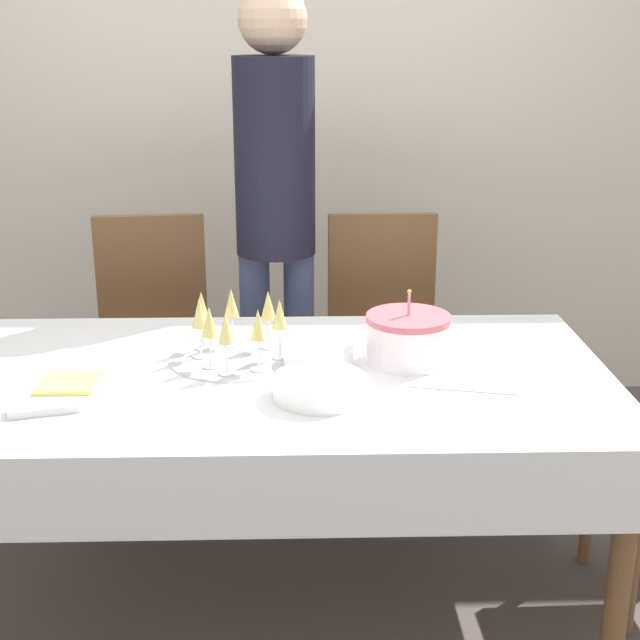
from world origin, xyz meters
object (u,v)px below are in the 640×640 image
(dining_chair_far_left, at_px, (153,339))
(champagne_tray, at_px, (234,332))
(plate_stack_dessert, at_px, (319,357))
(person_standing, at_px, (275,192))
(dining_chair_far_right, at_px, (385,337))
(birthday_cake, at_px, (408,338))
(plate_stack_main, at_px, (320,387))

(dining_chair_far_left, xyz_separation_m, champagne_tray, (0.35, -0.71, 0.27))
(plate_stack_dessert, distance_m, person_standing, 0.86)
(dining_chair_far_right, xyz_separation_m, birthday_cake, (-0.01, -0.74, 0.25))
(dining_chair_far_left, relative_size, dining_chair_far_right, 1.00)
(dining_chair_far_right, xyz_separation_m, plate_stack_dessert, (-0.26, -0.76, 0.21))
(dining_chair_far_right, xyz_separation_m, plate_stack_main, (-0.26, -0.99, 0.21))
(plate_stack_main, distance_m, plate_stack_dessert, 0.23)
(birthday_cake, distance_m, person_standing, 0.89)
(dining_chair_far_right, distance_m, plate_stack_dessert, 0.83)
(plate_stack_main, height_order, plate_stack_dessert, plate_stack_main)
(plate_stack_dessert, height_order, person_standing, person_standing)
(dining_chair_far_right, bearing_deg, plate_stack_dessert, -108.98)
(dining_chair_far_left, bearing_deg, champagne_tray, -63.81)
(dining_chair_far_left, xyz_separation_m, dining_chair_far_right, (0.85, 0.00, 0.00))
(dining_chair_far_left, height_order, plate_stack_main, dining_chair_far_left)
(plate_stack_main, relative_size, person_standing, 0.13)
(champagne_tray, bearing_deg, dining_chair_far_left, 116.19)
(plate_stack_main, bearing_deg, dining_chair_far_left, 120.54)
(birthday_cake, bearing_deg, dining_chair_far_right, 89.11)
(dining_chair_far_left, xyz_separation_m, plate_stack_main, (0.58, -0.99, 0.21))
(dining_chair_far_right, bearing_deg, plate_stack_main, -105.03)
(birthday_cake, relative_size, person_standing, 0.13)
(dining_chair_far_left, xyz_separation_m, plate_stack_dessert, (0.59, -0.76, 0.21))
(birthday_cake, distance_m, champagne_tray, 0.49)
(champagne_tray, distance_m, person_standing, 0.79)
(dining_chair_far_right, distance_m, birthday_cake, 0.78)
(champagne_tray, relative_size, plate_stack_dessert, 1.85)
(dining_chair_far_left, distance_m, person_standing, 0.70)
(dining_chair_far_left, height_order, person_standing, person_standing)
(dining_chair_far_left, distance_m, champagne_tray, 0.84)
(plate_stack_dessert, bearing_deg, plate_stack_main, -90.83)
(dining_chair_far_left, relative_size, plate_stack_main, 4.10)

